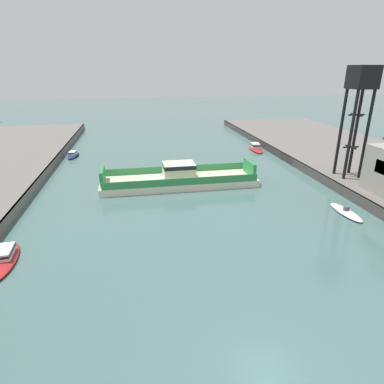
% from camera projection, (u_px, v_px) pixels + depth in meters
% --- Properties ---
extents(ground_plane, '(400.00, 400.00, 0.00)m').
position_uv_depth(ground_plane, '(265.00, 371.00, 19.82)').
color(ground_plane, '#476B66').
extents(chain_ferry, '(24.00, 7.05, 3.57)m').
position_uv_depth(chain_ferry, '(179.00, 179.00, 50.92)').
color(chain_ferry, beige).
rests_on(chain_ferry, ground).
extents(moored_boat_near_left, '(2.41, 5.87, 1.23)m').
position_uv_depth(moored_boat_near_left, '(73.00, 155.00, 67.50)').
color(moored_boat_near_left, navy).
rests_on(moored_boat_near_left, ground).
extents(moored_boat_near_right, '(1.87, 6.03, 0.95)m').
position_uv_depth(moored_boat_near_right, '(346.00, 212.00, 41.13)').
color(moored_boat_near_right, white).
rests_on(moored_boat_near_right, ground).
extents(moored_boat_mid_left, '(3.13, 8.15, 1.40)m').
position_uv_depth(moored_boat_mid_left, '(256.00, 147.00, 73.46)').
color(moored_boat_mid_left, red).
rests_on(moored_boat_mid_left, ground).
extents(moored_boat_mid_right, '(3.24, 7.67, 1.18)m').
position_uv_depth(moored_boat_mid_right, '(1.00, 258.00, 30.79)').
color(moored_boat_mid_right, red).
rests_on(moored_boat_mid_right, ground).
extents(crane_tower, '(3.30, 3.30, 16.10)m').
position_uv_depth(crane_tower, '(361.00, 91.00, 46.60)').
color(crane_tower, black).
rests_on(crane_tower, quay_right).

